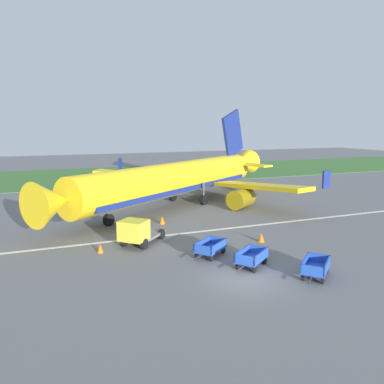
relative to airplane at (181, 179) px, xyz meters
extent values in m
plane|color=slate|center=(-4.43, -22.45, -3.05)|extent=(220.00, 220.00, 0.00)
cube|color=#3D7033|center=(-4.43, 30.39, -3.02)|extent=(220.00, 28.00, 0.06)
cube|color=silver|center=(-4.43, -11.55, -3.05)|extent=(120.00, 0.36, 0.01)
cylinder|color=yellow|center=(-0.85, -0.58, 0.10)|extent=(26.90, 19.91, 3.70)
cube|color=navy|center=(-0.85, -0.58, -0.92)|extent=(24.31, 18.07, 0.56)
cone|color=yellow|center=(-14.50, -9.85, 0.10)|extent=(4.68, 4.80, 3.63)
cone|color=yellow|center=(13.34, 9.05, 0.60)|extent=(5.70, 5.44, 3.52)
cube|color=yellow|center=(7.25, -5.17, -0.57)|extent=(5.28, 13.25, 1.35)
cube|color=navy|center=(13.07, -9.07, 0.38)|extent=(1.12, 0.43, 1.90)
cylinder|color=#856D0E|center=(5.36, -4.57, -1.92)|extent=(3.83, 3.53, 2.10)
cube|color=yellow|center=(-2.13, 8.65, -0.57)|extent=(12.25, 9.40, 1.35)
cube|color=navy|center=(-3.61, 15.50, 0.38)|extent=(0.78, 1.03, 1.90)
cylinder|color=#856D0E|center=(-2.27, 6.67, -1.92)|extent=(3.83, 3.53, 2.10)
cube|color=navy|center=(10.56, 7.17, 4.85)|extent=(5.15, 3.66, 6.88)
cube|color=yellow|center=(12.53, 4.64, 0.70)|extent=(3.18, 5.50, 0.24)
cube|color=yellow|center=(8.93, 9.93, 0.70)|extent=(5.21, 4.61, 0.24)
cylinder|color=#4C4C51|center=(-9.54, -6.48, -1.48)|extent=(0.20, 0.20, 2.04)
cylinder|color=black|center=(-9.54, -6.48, -2.50)|extent=(1.16, 0.99, 1.10)
cylinder|color=#4C4C51|center=(2.45, -1.00, -1.48)|extent=(0.20, 0.20, 2.04)
cylinder|color=black|center=(2.45, -1.00, -2.50)|extent=(1.16, 0.99, 1.10)
cylinder|color=#4C4C51|center=(-0.02, 2.65, -1.48)|extent=(0.20, 0.20, 2.04)
cylinder|color=black|center=(-0.02, 2.65, -2.50)|extent=(1.16, 0.99, 1.10)
cube|color=#234CB2|center=(-0.33, -23.65, -2.57)|extent=(2.80, 2.70, 0.08)
cube|color=#234CB2|center=(0.10, -24.14, -2.26)|extent=(1.95, 1.72, 0.55)
cube|color=#234CB2|center=(-0.75, -23.16, -2.26)|extent=(1.95, 1.72, 0.55)
cube|color=#234CB2|center=(-1.23, -24.44, -2.26)|extent=(0.99, 1.12, 0.55)
cube|color=#234CB2|center=(0.58, -22.86, -2.26)|extent=(0.99, 1.12, 0.55)
cylinder|color=#2D2D33|center=(-1.68, -24.83, -2.61)|extent=(0.81, 0.72, 0.08)
cylinder|color=black|center=(-0.66, -24.69, -2.83)|extent=(0.44, 0.41, 0.44)
cylinder|color=black|center=(-1.40, -23.84, -2.83)|extent=(0.44, 0.41, 0.44)
cylinder|color=black|center=(0.75, -23.45, -2.83)|extent=(0.44, 0.41, 0.44)
cylinder|color=black|center=(0.01, -22.61, -2.83)|extent=(0.44, 0.41, 0.44)
cube|color=#234CB2|center=(-2.98, -20.64, -2.57)|extent=(2.84, 2.62, 0.08)
cube|color=#234CB2|center=(-2.58, -21.15, -2.26)|extent=(2.05, 1.59, 0.55)
cube|color=#234CB2|center=(-3.37, -20.12, -2.26)|extent=(2.05, 1.59, 0.55)
cube|color=#234CB2|center=(-3.93, -21.36, -2.26)|extent=(0.92, 1.18, 0.55)
cube|color=#234CB2|center=(-2.02, -19.91, -2.26)|extent=(0.92, 1.18, 0.55)
cylinder|color=#2D2D33|center=(-4.41, -21.72, -2.61)|extent=(0.85, 0.67, 0.08)
cylinder|color=black|center=(-3.39, -21.65, -2.83)|extent=(0.45, 0.39, 0.44)
cylinder|color=black|center=(-4.06, -20.75, -2.83)|extent=(0.45, 0.39, 0.44)
cylinder|color=black|center=(-1.89, -20.52, -2.83)|extent=(0.45, 0.39, 0.44)
cylinder|color=black|center=(-2.57, -19.62, -2.83)|extent=(0.45, 0.39, 0.44)
cube|color=#234CB2|center=(-4.55, -17.72, -2.57)|extent=(2.83, 2.64, 0.08)
cube|color=#234CB2|center=(-4.15, -18.23, -2.26)|extent=(2.04, 1.61, 0.55)
cube|color=#234CB2|center=(-4.95, -17.20, -2.26)|extent=(2.04, 1.61, 0.55)
cube|color=#234CB2|center=(-5.50, -18.45, -2.26)|extent=(0.94, 1.17, 0.55)
cube|color=#234CB2|center=(-3.60, -16.98, -2.26)|extent=(0.94, 1.17, 0.55)
cylinder|color=#2D2D33|center=(-5.97, -18.82, -2.61)|extent=(0.84, 0.68, 0.08)
cylinder|color=black|center=(-4.95, -18.74, -2.83)|extent=(0.45, 0.40, 0.44)
cylinder|color=black|center=(-5.63, -17.85, -2.83)|extent=(0.45, 0.40, 0.44)
cylinder|color=black|center=(-3.47, -17.59, -2.83)|extent=(0.45, 0.40, 0.44)
cylinder|color=black|center=(-4.15, -16.70, -2.83)|extent=(0.45, 0.40, 0.44)
cube|color=slate|center=(-7.65, -12.42, -2.55)|extent=(3.53, 3.54, 0.20)
cube|color=yellow|center=(-9.04, -13.82, -1.70)|extent=(2.55, 2.55, 1.50)
cube|color=#19232D|center=(-9.61, -14.39, -1.55)|extent=(1.20, 1.20, 0.67)
cylinder|color=black|center=(-8.44, -14.43, -2.65)|extent=(0.78, 0.78, 0.80)
cylinder|color=black|center=(-9.65, -13.22, -2.65)|extent=(0.78, 0.78, 0.80)
cylinder|color=black|center=(-6.41, -12.39, -2.65)|extent=(0.78, 0.78, 0.80)
cylinder|color=black|center=(-7.62, -11.18, -2.65)|extent=(0.78, 0.78, 0.80)
cone|color=orange|center=(0.59, -16.18, -2.70)|extent=(0.53, 0.53, 0.70)
cone|color=orange|center=(-4.81, -7.70, -2.70)|extent=(0.54, 0.54, 0.71)
cone|color=orange|center=(-11.59, -14.02, -2.74)|extent=(0.47, 0.47, 0.62)
camera|label=1|loc=(-15.92, -41.66, 5.98)|focal=36.73mm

